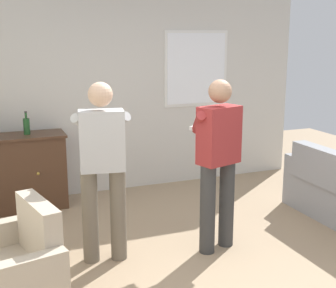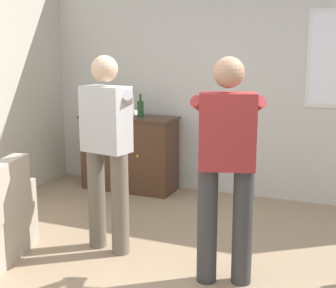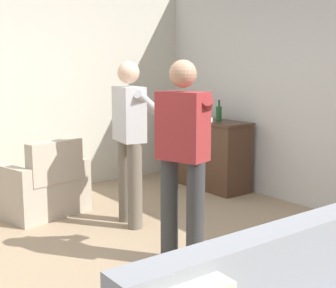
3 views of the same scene
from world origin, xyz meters
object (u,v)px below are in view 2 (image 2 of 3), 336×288
object	(u,v)px
person_standing_right	(226,161)
person_standing_left	(107,145)
sideboard_cabinet	(129,153)
bottle_wine_green	(105,105)
bottle_liquor_amber	(140,108)

from	to	relation	value
person_standing_right	person_standing_left	bearing A→B (deg)	170.67
sideboard_cabinet	person_standing_right	size ratio (longest dim) A/B	0.70
person_standing_left	person_standing_right	distance (m)	1.10
sideboard_cabinet	bottle_wine_green	world-z (taller)	bottle_wine_green
bottle_wine_green	person_standing_right	xyz separation A→B (m)	(2.05, -1.82, -0.11)
person_standing_left	person_standing_right	size ratio (longest dim) A/B	1.00
sideboard_cabinet	bottle_liquor_amber	distance (m)	0.58
sideboard_cabinet	person_standing_right	world-z (taller)	person_standing_right
bottle_wine_green	person_standing_right	size ratio (longest dim) A/B	0.19
bottle_liquor_amber	person_standing_right	world-z (taller)	person_standing_right
bottle_liquor_amber	person_standing_right	size ratio (longest dim) A/B	0.17
sideboard_cabinet	bottle_liquor_amber	bearing A→B (deg)	3.18
bottle_wine_green	person_standing_left	xyz separation A→B (m)	(0.97, -1.64, -0.11)
sideboard_cabinet	bottle_wine_green	xyz separation A→B (m)	(-0.31, -0.04, 0.59)
sideboard_cabinet	bottle_wine_green	distance (m)	0.67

